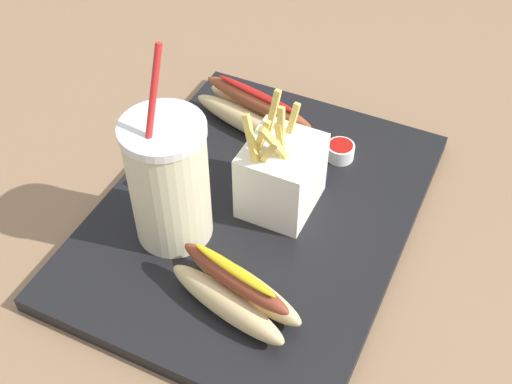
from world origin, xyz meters
The scene contains 7 objects.
ground_plane centered at (0.00, 0.00, -0.01)m, with size 2.40×2.40×0.02m, color #8C6B4C.
food_tray centered at (0.00, 0.00, 0.01)m, with size 0.46×0.36×0.02m, color black.
soda_cup centered at (0.07, -0.07, 0.10)m, with size 0.09×0.09×0.25m.
fries_basket centered at (-0.02, 0.02, 0.07)m, with size 0.09×0.08×0.15m.
hot_dog_1 centered at (0.14, 0.04, 0.05)m, with size 0.09×0.16×0.07m.
hot_dog_2 centered at (-0.14, -0.06, 0.04)m, with size 0.10×0.20×0.06m.
ketchup_cup_1 centered at (-0.13, 0.06, 0.03)m, with size 0.04×0.04×0.02m.
Camera 1 is at (0.49, 0.23, 0.61)m, focal length 46.08 mm.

